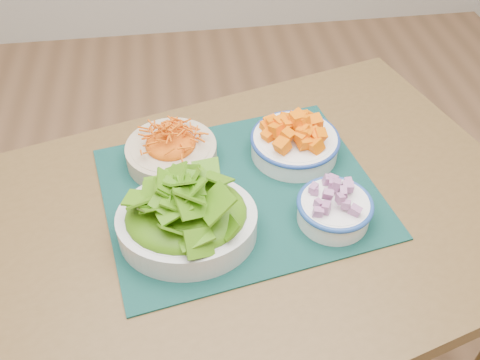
{
  "coord_description": "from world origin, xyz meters",
  "views": [
    {
      "loc": [
        -0.05,
        -0.76,
        1.5
      ],
      "look_at": [
        0.06,
        -0.03,
        0.78
      ],
      "focal_mm": 40.0,
      "sensor_mm": 36.0,
      "label": 1
    }
  ],
  "objects_px": {
    "placemat": "(240,192)",
    "carrot_bowl": "(171,148)",
    "squash_bowl": "(295,138)",
    "onion_bowl": "(335,207)",
    "table": "(245,250)",
    "lettuce_bowl": "(186,214)"
  },
  "relations": [
    {
      "from": "placemat",
      "to": "onion_bowl",
      "type": "bearing_deg",
      "value": -41.25
    },
    {
      "from": "table",
      "to": "placemat",
      "type": "distance_m",
      "value": 0.13
    },
    {
      "from": "onion_bowl",
      "to": "table",
      "type": "bearing_deg",
      "value": 166.4
    },
    {
      "from": "table",
      "to": "carrot_bowl",
      "type": "relative_size",
      "value": 5.15
    },
    {
      "from": "table",
      "to": "placemat",
      "type": "relative_size",
      "value": 2.43
    },
    {
      "from": "table",
      "to": "onion_bowl",
      "type": "relative_size",
      "value": 7.15
    },
    {
      "from": "carrot_bowl",
      "to": "onion_bowl",
      "type": "height_order",
      "value": "carrot_bowl"
    },
    {
      "from": "placemat",
      "to": "squash_bowl",
      "type": "height_order",
      "value": "squash_bowl"
    },
    {
      "from": "lettuce_bowl",
      "to": "onion_bowl",
      "type": "relative_size",
      "value": 1.5
    },
    {
      "from": "table",
      "to": "lettuce_bowl",
      "type": "height_order",
      "value": "lettuce_bowl"
    },
    {
      "from": "lettuce_bowl",
      "to": "squash_bowl",
      "type": "bearing_deg",
      "value": 43.4
    },
    {
      "from": "lettuce_bowl",
      "to": "placemat",
      "type": "bearing_deg",
      "value": 46.14
    },
    {
      "from": "table",
      "to": "squash_bowl",
      "type": "distance_m",
      "value": 0.25
    },
    {
      "from": "onion_bowl",
      "to": "placemat",
      "type": "bearing_deg",
      "value": 149.02
    },
    {
      "from": "squash_bowl",
      "to": "lettuce_bowl",
      "type": "xyz_separation_m",
      "value": [
        -0.24,
        -0.19,
        0.01
      ]
    },
    {
      "from": "squash_bowl",
      "to": "table",
      "type": "bearing_deg",
      "value": -129.49
    },
    {
      "from": "squash_bowl",
      "to": "onion_bowl",
      "type": "xyz_separation_m",
      "value": [
        0.03,
        -0.19,
        -0.01
      ]
    },
    {
      "from": "placemat",
      "to": "carrot_bowl",
      "type": "distance_m",
      "value": 0.17
    },
    {
      "from": "placemat",
      "to": "squash_bowl",
      "type": "distance_m",
      "value": 0.17
    },
    {
      "from": "carrot_bowl",
      "to": "lettuce_bowl",
      "type": "height_order",
      "value": "lettuce_bowl"
    },
    {
      "from": "placemat",
      "to": "lettuce_bowl",
      "type": "relative_size",
      "value": 1.96
    },
    {
      "from": "onion_bowl",
      "to": "carrot_bowl",
      "type": "bearing_deg",
      "value": 144.73
    }
  ]
}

